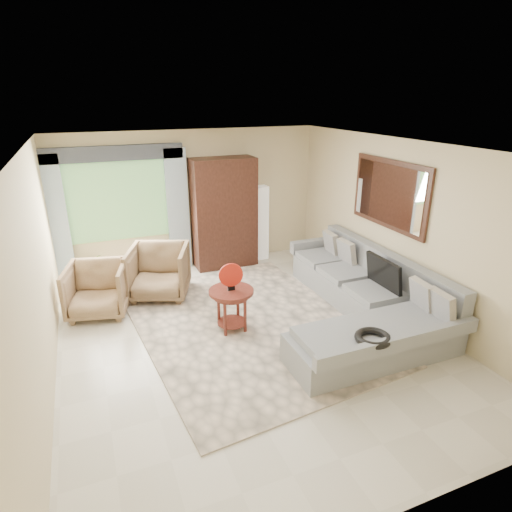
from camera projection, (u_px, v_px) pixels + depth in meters
name	position (u px, v px, depth m)	size (l,w,h in m)	color
ground	(249.00, 336.00, 6.03)	(6.00, 6.00, 0.00)	silver
area_rug	(248.00, 324.00, 6.32)	(3.00, 4.00, 0.02)	beige
sectional_sofa	(364.00, 302.00, 6.40)	(2.30, 3.46, 0.90)	gray
tv_screen	(384.00, 273.00, 6.30)	(0.06, 0.74, 0.48)	black
garden_hose	(373.00, 338.00, 4.96)	(0.43, 0.43, 0.09)	black
coffee_table	(232.00, 309.00, 6.07)	(0.63, 0.63, 0.63)	#471A13
red_disc	(231.00, 275.00, 5.88)	(0.34, 0.34, 0.03)	red
armchair_left	(97.00, 290.00, 6.52)	(0.86, 0.88, 0.80)	#91704F
armchair_right	(159.00, 272.00, 7.09)	(0.93, 0.95, 0.87)	brown
potted_plant	(89.00, 268.00, 7.68)	(0.47, 0.41, 0.52)	#999999
armoire	(224.00, 213.00, 8.20)	(1.20, 0.55, 2.10)	black
floor_lamp	(261.00, 223.00, 8.64)	(0.24, 0.24, 1.50)	silver
window	(118.00, 201.00, 7.62)	(1.80, 0.04, 1.40)	#669E59
curtain_left	(56.00, 222.00, 7.26)	(0.40, 0.08, 2.30)	#9EB7CC
curtain_right	(178.00, 210.00, 8.00)	(0.40, 0.08, 2.30)	#9EB7CC
valance	(112.00, 153.00, 7.26)	(2.40, 0.12, 0.26)	#1E232D
wall_mirror	(389.00, 194.00, 6.58)	(0.05, 1.70, 1.05)	black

